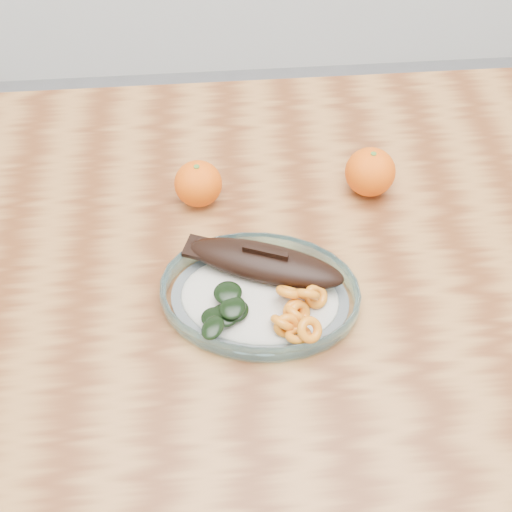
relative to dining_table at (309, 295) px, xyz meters
name	(u,v)px	position (x,y,z in m)	size (l,w,h in m)	color
ground	(290,460)	(0.00, 0.00, -0.65)	(3.00, 3.00, 0.00)	slate
dining_table	(309,295)	(0.00, 0.00, 0.00)	(1.20, 0.80, 0.75)	brown
plated_meal	(260,292)	(-0.08, -0.07, 0.12)	(0.54, 0.54, 0.08)	white
orange_left	(198,184)	(-0.15, 0.11, 0.13)	(0.07, 0.07, 0.07)	#FF4605
orange_right	(370,172)	(0.10, 0.12, 0.14)	(0.07, 0.07, 0.07)	#FF4605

